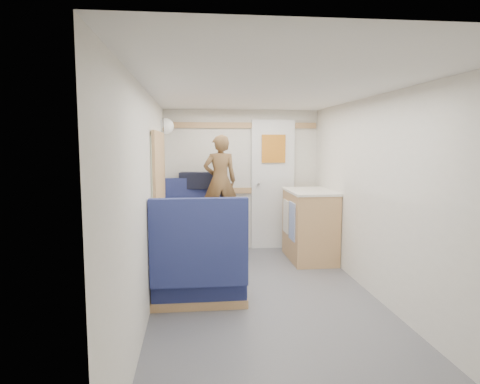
{
  "coord_description": "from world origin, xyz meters",
  "views": [
    {
      "loc": [
        -0.69,
        -3.84,
        1.54
      ],
      "look_at": [
        -0.17,
        0.9,
        0.99
      ],
      "focal_mm": 32.0,
      "sensor_mm": 36.0,
      "label": 1
    }
  ],
  "objects": [
    {
      "name": "dome_light",
      "position": [
        -1.04,
        1.85,
        1.75
      ],
      "size": [
        0.2,
        0.2,
        0.2
      ],
      "primitive_type": "sphere",
      "color": "white",
      "rests_on": "wall_left"
    },
    {
      "name": "beer_glass",
      "position": [
        -0.52,
        0.97,
        0.78
      ],
      "size": [
        0.07,
        0.07,
        0.11
      ],
      "primitive_type": "cylinder",
      "color": "#964515",
      "rests_on": "dinette_table"
    },
    {
      "name": "orange_fruit",
      "position": [
        -0.52,
        0.97,
        0.78
      ],
      "size": [
        0.08,
        0.08,
        0.08
      ],
      "primitive_type": "sphere",
      "color": "#D34D09",
      "rests_on": "tray"
    },
    {
      "name": "tumbler_left",
      "position": [
        -0.85,
        0.62,
        0.78
      ],
      "size": [
        0.07,
        0.07,
        0.11
      ],
      "primitive_type": "cylinder",
      "color": "silver",
      "rests_on": "dinette_table"
    },
    {
      "name": "oak_trim_low",
      "position": [
        0.0,
        2.23,
        0.85
      ],
      "size": [
        2.15,
        0.02,
        0.08
      ],
      "primitive_type": "cube",
      "color": "#AB7F4D",
      "rests_on": "wall_back"
    },
    {
      "name": "floor",
      "position": [
        0.0,
        0.0,
        0.0
      ],
      "size": [
        4.5,
        4.5,
        0.0
      ],
      "primitive_type": "plane",
      "color": "#515156",
      "rests_on": "ground"
    },
    {
      "name": "side_window",
      "position": [
        -1.08,
        1.0,
        1.25
      ],
      "size": [
        0.04,
        1.3,
        0.72
      ],
      "primitive_type": "cube",
      "color": "#959D85",
      "rests_on": "wall_left"
    },
    {
      "name": "galley_counter",
      "position": [
        0.82,
        1.55,
        0.47
      ],
      "size": [
        0.57,
        0.92,
        0.92
      ],
      "color": "#AB7F4D",
      "rests_on": "floor"
    },
    {
      "name": "wall_left",
      "position": [
        -1.1,
        0.0,
        1.0
      ],
      "size": [
        0.02,
        4.5,
        2.0
      ],
      "primitive_type": "cube",
      "color": "silver",
      "rests_on": "floor"
    },
    {
      "name": "dinette_table",
      "position": [
        -0.65,
        1.0,
        0.57
      ],
      "size": [
        0.62,
        0.92,
        0.72
      ],
      "color": "white",
      "rests_on": "floor"
    },
    {
      "name": "bread_loaf",
      "position": [
        -0.43,
        1.25,
        0.77
      ],
      "size": [
        0.19,
        0.25,
        0.09
      ],
      "primitive_type": "cube",
      "rotation": [
        0.0,
        0.0,
        0.33
      ],
      "color": "brown",
      "rests_on": "dinette_table"
    },
    {
      "name": "cheese_block",
      "position": [
        -0.6,
        0.76,
        0.76
      ],
      "size": [
        0.13,
        0.11,
        0.04
      ],
      "primitive_type": "cube",
      "rotation": [
        0.0,
        0.0,
        0.42
      ],
      "color": "#F1DE8B",
      "rests_on": "tray"
    },
    {
      "name": "bench_far",
      "position": [
        -0.65,
        1.86,
        0.3
      ],
      "size": [
        0.9,
        0.59,
        1.05
      ],
      "color": "#17234B",
      "rests_on": "floor"
    },
    {
      "name": "duffel_bag",
      "position": [
        -0.64,
        2.12,
        1.01
      ],
      "size": [
        0.5,
        0.3,
        0.23
      ],
      "primitive_type": "cube",
      "rotation": [
        0.0,
        0.0,
        -0.17
      ],
      "color": "black",
      "rests_on": "ledge"
    },
    {
      "name": "wall_right",
      "position": [
        1.1,
        0.0,
        1.0
      ],
      "size": [
        0.02,
        4.5,
        2.0
      ],
      "primitive_type": "cube",
      "color": "silver",
      "rests_on": "floor"
    },
    {
      "name": "tray",
      "position": [
        -0.49,
        0.88,
        0.73
      ],
      "size": [
        0.28,
        0.36,
        0.02
      ],
      "primitive_type": "cube",
      "rotation": [
        0.0,
        0.0,
        -0.01
      ],
      "color": "white",
      "rests_on": "dinette_table"
    },
    {
      "name": "ceiling",
      "position": [
        0.0,
        0.0,
        2.0
      ],
      "size": [
        4.5,
        4.5,
        0.0
      ],
      "primitive_type": "plane",
      "rotation": [
        3.14,
        0.0,
        0.0
      ],
      "color": "silver",
      "rests_on": "wall_back"
    },
    {
      "name": "ledge",
      "position": [
        -0.65,
        2.12,
        0.88
      ],
      "size": [
        0.9,
        0.14,
        0.04
      ],
      "primitive_type": "cube",
      "color": "#AB7F4D",
      "rests_on": "bench_far"
    },
    {
      "name": "oak_trim_high",
      "position": [
        0.0,
        2.23,
        1.78
      ],
      "size": [
        2.15,
        0.02,
        0.08
      ],
      "primitive_type": "cube",
      "color": "#AB7F4D",
      "rests_on": "wall_back"
    },
    {
      "name": "bench_near",
      "position": [
        -0.65,
        0.14,
        0.3
      ],
      "size": [
        0.9,
        0.59,
        1.05
      ],
      "color": "#17234B",
      "rests_on": "floor"
    },
    {
      "name": "person",
      "position": [
        -0.35,
        1.7,
        1.04
      ],
      "size": [
        0.46,
        0.33,
        1.19
      ],
      "primitive_type": "imported",
      "rotation": [
        0.0,
        0.0,
        3.25
      ],
      "color": "brown",
      "rests_on": "bench_far"
    },
    {
      "name": "wall_back",
      "position": [
        0.0,
        2.25,
        1.0
      ],
      "size": [
        2.2,
        0.02,
        2.0
      ],
      "primitive_type": "cube",
      "color": "silver",
      "rests_on": "floor"
    },
    {
      "name": "salt_grinder",
      "position": [
        -0.74,
        1.11,
        0.76
      ],
      "size": [
        0.03,
        0.03,
        0.08
      ],
      "primitive_type": "cylinder",
      "color": "silver",
      "rests_on": "dinette_table"
    },
    {
      "name": "wine_glass",
      "position": [
        -0.72,
        0.81,
        0.84
      ],
      "size": [
        0.08,
        0.08,
        0.17
      ],
      "color": "white",
      "rests_on": "dinette_table"
    },
    {
      "name": "pepper_grinder",
      "position": [
        -0.65,
        1.14,
        0.77
      ],
      "size": [
        0.04,
        0.04,
        0.1
      ],
      "primitive_type": "cylinder",
      "color": "black",
      "rests_on": "dinette_table"
    },
    {
      "name": "rear_door",
      "position": [
        0.45,
        2.22,
        0.97
      ],
      "size": [
        0.62,
        0.12,
        1.86
      ],
      "color": "white",
      "rests_on": "wall_back"
    }
  ]
}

